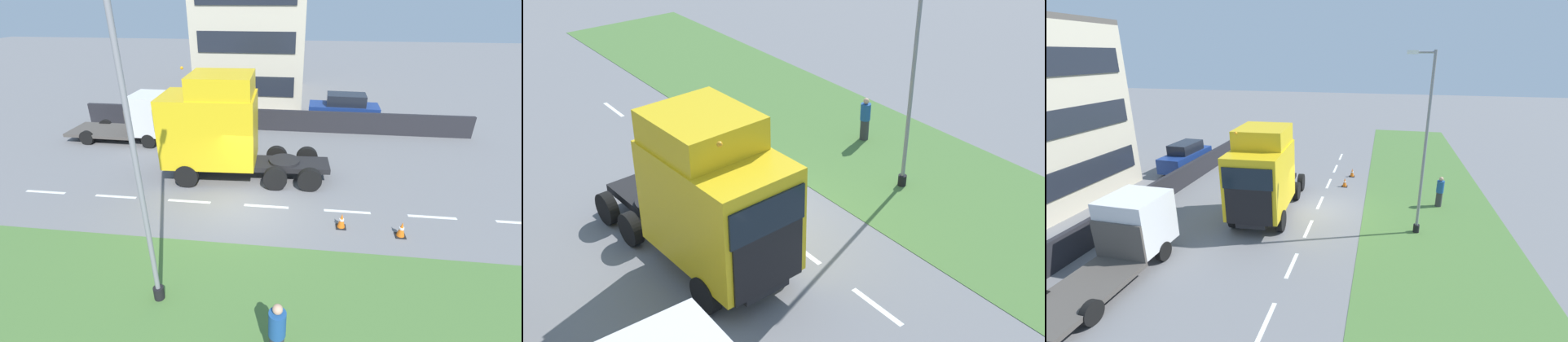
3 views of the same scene
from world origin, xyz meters
TOP-DOWN VIEW (x-y plane):
  - ground_plane at (0.00, 0.00)m, footprint 120.00×120.00m
  - grass_verge at (-6.00, 0.00)m, footprint 7.00×44.00m
  - lane_markings at (0.00, -0.70)m, footprint 0.16×21.00m
  - lorry_cab at (2.48, 1.80)m, footprint 2.97×7.56m
  - lamp_post at (-5.03, 1.75)m, footprint 1.26×0.29m
  - pedestrian at (-6.55, -1.63)m, footprint 0.39×0.39m
  - traffic_cone_lead at (-1.37, -5.60)m, footprint 0.36×0.36m
  - traffic_cone_trailing at (-1.08, -3.56)m, footprint 0.36×0.36m

SIDE VIEW (x-z plane):
  - ground_plane at x=0.00m, z-range 0.00..0.00m
  - lane_markings at x=0.00m, z-range 0.00..0.00m
  - grass_verge at x=-6.00m, z-range 0.00..0.01m
  - traffic_cone_lead at x=-1.37m, z-range -0.01..0.57m
  - traffic_cone_trailing at x=-1.08m, z-range -0.01..0.57m
  - pedestrian at x=-6.55m, z-range -0.02..1.72m
  - lorry_cab at x=2.48m, z-range -0.05..4.82m
  - lamp_post at x=-5.03m, z-range -0.22..8.07m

